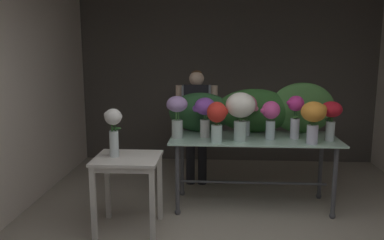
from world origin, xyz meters
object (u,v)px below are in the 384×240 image
Objects in this scene: display_table_glass at (253,149)px; vase_rosy_hydrangea at (245,108)px; vase_crimson_freesia at (331,115)px; vase_lilac_tulips at (177,111)px; vase_violet_snapdragons at (205,112)px; vase_scarlet_lilies at (217,118)px; vase_ivory_ranunculus at (240,110)px; side_table_white at (128,168)px; florist at (196,116)px; vase_magenta_roses at (296,113)px; vase_white_roses_tall at (114,127)px; vase_fuchsia_dahlias at (271,116)px; vase_sunset_carnations at (314,116)px.

display_table_glass is 0.48m from vase_rosy_hydrangea.
vase_lilac_tulips is at bearing 178.62° from vase_crimson_freesia.
vase_scarlet_lilies is at bearing -59.31° from vase_violet_snapdragons.
vase_ivory_ranunculus is at bearing -9.67° from vase_lilac_tulips.
vase_lilac_tulips is 0.32m from vase_violet_snapdragons.
florist reaches higher than side_table_white.
vase_magenta_roses is (1.80, 0.66, 0.48)m from side_table_white.
side_table_white is 2.29m from vase_crimson_freesia.
vase_fuchsia_dahlias is at bearing 20.08° from vase_white_roses_tall.
vase_rosy_hydrangea reaches higher than vase_fuchsia_dahlias.
display_table_glass is 4.33× the size of vase_crimson_freesia.
side_table_white is at bearing -158.30° from vase_fuchsia_dahlias.
vase_crimson_freesia reaches higher than vase_fuchsia_dahlias.
vase_rosy_hydrangea is (1.24, 0.79, 0.50)m from side_table_white.
vase_sunset_carnations is (1.95, 0.42, 0.48)m from side_table_white.
vase_fuchsia_dahlias is at bearing -0.11° from vase_lilac_tulips.
vase_white_roses_tall is at bearing -143.97° from vase_violet_snapdragons.
vase_sunset_carnations is 0.47m from vase_fuchsia_dahlias.
vase_scarlet_lilies is at bearing -22.32° from vase_lilac_tulips.
side_table_white is at bearing -139.51° from vase_violet_snapdragons.
vase_rosy_hydrangea is 0.96m from vase_crimson_freesia.
vase_magenta_roses reaches higher than vase_scarlet_lilies.
vase_lilac_tulips reaches higher than vase_violet_snapdragons.
display_table_glass is 0.57m from vase_ivory_ranunculus.
vase_lilac_tulips is at bearing 157.68° from vase_scarlet_lilies.
display_table_glass is 1.06m from florist.
vase_rosy_hydrangea is at bearing 48.72° from vase_scarlet_lilies.
vase_scarlet_lilies reaches higher than vase_fuchsia_dahlias.
vase_violet_snapdragons reaches higher than vase_sunset_carnations.
vase_sunset_carnations is at bearing 0.17° from vase_scarlet_lilies.
display_table_glass is at bearing 25.31° from vase_white_roses_tall.
vase_magenta_roses is at bearing -4.06° from display_table_glass.
display_table_glass is 4.16× the size of vase_violet_snapdragons.
vase_lilac_tulips is 1.08× the size of vase_scarlet_lilies.
florist is 1.42m from vase_magenta_roses.
vase_sunset_carnations is at bearing -7.06° from vase_lilac_tulips.
vase_scarlet_lilies is 0.28m from vase_ivory_ranunculus.
vase_lilac_tulips is 1.05× the size of vase_sunset_carnations.
florist is 3.18× the size of vase_white_roses_tall.
florist is 2.88× the size of vase_ivory_ranunculus.
vase_rosy_hydrangea is at bearing 166.18° from vase_crimson_freesia.
vase_fuchsia_dahlias is (-0.29, -0.06, -0.03)m from vase_magenta_roses.
side_table_white is (-1.34, -0.70, -0.04)m from display_table_glass.
vase_ivory_ranunculus is at bearing -60.84° from florist.
vase_fuchsia_dahlias is 0.98× the size of vase_crimson_freesia.
vase_white_roses_tall is at bearing -159.92° from vase_fuchsia_dahlias.
display_table_glass is at bearing 50.98° from vase_ivory_ranunculus.
vase_scarlet_lilies is 0.82× the size of vase_ivory_ranunculus.
vase_fuchsia_dahlias reaches higher than display_table_glass.
side_table_white is 1.56m from vase_rosy_hydrangea.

